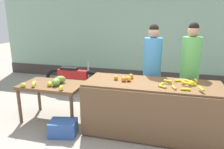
# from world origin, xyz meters

# --- Properties ---
(ground_plane) EXTENTS (24.00, 24.00, 0.00)m
(ground_plane) POSITION_xyz_m (0.00, 0.00, 0.00)
(ground_plane) COLOR gray
(market_wall_back) EXTENTS (9.64, 0.23, 3.01)m
(market_wall_back) POSITION_xyz_m (0.00, 3.04, 1.47)
(market_wall_back) COLOR #8CB299
(market_wall_back) RESTS_ON ground
(fruit_stall_counter) EXTENTS (2.21, 0.85, 0.90)m
(fruit_stall_counter) POSITION_xyz_m (0.44, -0.01, 0.45)
(fruit_stall_counter) COLOR brown
(fruit_stall_counter) RESTS_ON ground
(side_table_wooden) EXTENTS (1.16, 0.71, 0.72)m
(side_table_wooden) POSITION_xyz_m (-1.42, 0.00, 0.64)
(side_table_wooden) COLOR brown
(side_table_wooden) RESTS_ON ground
(banana_bunch_pile) EXTENTS (0.65, 0.69, 0.07)m
(banana_bunch_pile) POSITION_xyz_m (0.90, -0.01, 0.92)
(banana_bunch_pile) COLOR gold
(banana_bunch_pile) RESTS_ON fruit_stall_counter
(orange_pile) EXTENTS (0.32, 0.30, 0.09)m
(orange_pile) POSITION_xyz_m (-0.01, 0.02, 0.94)
(orange_pile) COLOR orange
(orange_pile) RESTS_ON fruit_stall_counter
(mango_papaya_pile) EXTENTS (0.85, 0.56, 0.14)m
(mango_papaya_pile) POSITION_xyz_m (-1.35, -0.06, 0.79)
(mango_papaya_pile) COLOR #DFD945
(mango_papaya_pile) RESTS_ON side_table_wooden
(vendor_woman_blue_shirt) EXTENTS (0.34, 0.34, 1.82)m
(vendor_woman_blue_shirt) POSITION_xyz_m (0.38, 0.66, 0.92)
(vendor_woman_blue_shirt) COLOR #33333D
(vendor_woman_blue_shirt) RESTS_ON ground
(vendor_woman_green_shirt) EXTENTS (0.34, 0.34, 1.85)m
(vendor_woman_green_shirt) POSITION_xyz_m (1.06, 0.66, 0.94)
(vendor_woman_green_shirt) COLOR #33333D
(vendor_woman_green_shirt) RESTS_ON ground
(parked_motorcycle) EXTENTS (1.60, 0.18, 0.88)m
(parked_motorcycle) POSITION_xyz_m (-1.67, 1.41, 0.40)
(parked_motorcycle) COLOR black
(parked_motorcycle) RESTS_ON ground
(produce_crate) EXTENTS (0.50, 0.41, 0.26)m
(produce_crate) POSITION_xyz_m (-0.97, -0.49, 0.13)
(produce_crate) COLOR #3359A5
(produce_crate) RESTS_ON ground
(produce_sack) EXTENTS (0.40, 0.35, 0.58)m
(produce_sack) POSITION_xyz_m (-0.58, 0.76, 0.29)
(produce_sack) COLOR tan
(produce_sack) RESTS_ON ground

